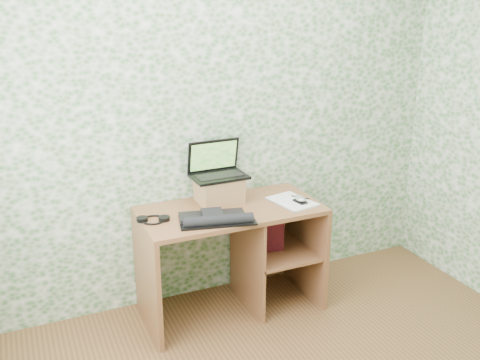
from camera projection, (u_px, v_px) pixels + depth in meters
name	position (u px, v px, depth m)	size (l,w,h in m)	color
wall_back	(212.00, 117.00, 3.62)	(3.50, 3.50, 0.00)	white
desk	(240.00, 241.00, 3.67)	(1.20, 0.60, 0.75)	brown
riser	(219.00, 190.00, 3.62)	(0.29, 0.24, 0.17)	brown
laptop	(217.00, 168.00, 3.60)	(0.37, 0.26, 0.24)	black
keyboard	(215.00, 218.00, 3.31)	(0.48, 0.33, 0.07)	black
headphones	(153.00, 219.00, 3.33)	(0.20, 0.19, 0.03)	black
notepad	(292.00, 202.00, 3.62)	(0.22, 0.32, 0.01)	silver
mouse	(300.00, 200.00, 3.59)	(0.06, 0.10, 0.03)	#B6B6B8
pen	(301.00, 197.00, 3.67)	(0.01, 0.01, 0.13)	black
red_box	(267.00, 232.00, 3.70)	(0.23, 0.07, 0.28)	maroon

